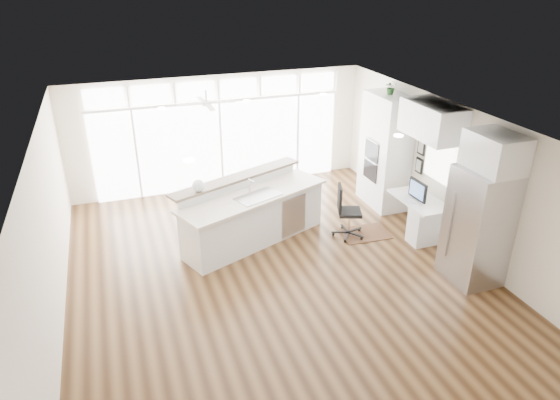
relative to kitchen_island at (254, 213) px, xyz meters
name	(u,v)px	position (x,y,z in m)	size (l,w,h in m)	color
floor	(275,270)	(0.04, -1.11, -0.62)	(7.00, 8.00, 0.02)	#3A2312
ceiling	(274,123)	(0.04, -1.11, 2.09)	(7.00, 8.00, 0.02)	silver
wall_back	(220,133)	(0.04, 2.89, 0.74)	(7.00, 0.04, 2.70)	silver
wall_front	(404,365)	(0.04, -5.11, 0.74)	(7.00, 0.04, 2.70)	silver
wall_left	(48,235)	(-3.46, -1.11, 0.74)	(0.04, 8.00, 2.70)	silver
wall_right	(450,175)	(3.54, -1.11, 0.74)	(0.04, 8.00, 2.70)	silver
glass_wall	(221,145)	(0.04, 2.83, 0.44)	(5.80, 0.06, 2.08)	white
transom_row	(218,89)	(0.04, 2.83, 1.77)	(5.90, 0.06, 0.40)	white
desk_window	(440,160)	(3.50, -0.81, 0.94)	(0.04, 0.85, 0.85)	white
ceiling_fan	(206,98)	(-0.46, 1.69, 1.87)	(1.16, 1.16, 0.32)	white
recessed_lights	(270,121)	(0.04, -0.91, 2.07)	(3.40, 3.00, 0.02)	white
oven_cabinet	(385,151)	(3.21, 0.69, 0.64)	(0.64, 1.20, 2.50)	white
desk_nook	(418,217)	(3.17, -0.81, -0.23)	(0.72, 1.30, 0.76)	white
upper_cabinets	(432,121)	(3.21, -0.81, 1.74)	(0.64, 1.30, 0.64)	white
refrigerator	(478,226)	(3.15, -2.46, 0.39)	(0.76, 0.90, 2.00)	#B5B4B9
fridge_cabinet	(495,152)	(3.21, -2.46, 1.69)	(0.64, 0.90, 0.60)	white
framed_photos	(420,156)	(3.50, -0.19, 0.79)	(0.06, 0.22, 0.80)	black
kitchen_island	(254,213)	(0.00, 0.00, 0.00)	(3.07, 1.15, 1.22)	white
rug	(364,233)	(2.16, -0.48, -0.60)	(0.96, 0.69, 0.01)	#321A0F
office_chair	(350,212)	(1.83, -0.44, -0.07)	(0.56, 0.52, 1.08)	black
fishbowl	(198,185)	(-1.03, 0.01, 0.72)	(0.23, 0.23, 0.23)	white
monitor	(418,190)	(3.09, -0.81, 0.36)	(0.09, 0.51, 0.43)	black
keyboard	(409,201)	(2.92, -0.81, 0.16)	(0.11, 0.29, 0.01)	silver
potted_plant	(391,89)	(3.21, 0.69, 2.00)	(0.26, 0.29, 0.23)	#2B6129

